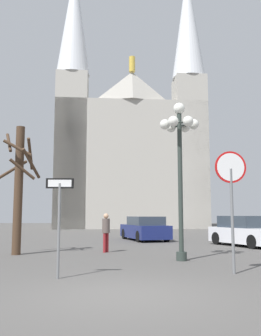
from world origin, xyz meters
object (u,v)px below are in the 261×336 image
(street_lamp, at_px, (180,146))
(pedestrian_walking, at_px, (106,229))
(cathedral, at_px, (129,153))
(bare_tree, at_px, (19,184))
(one_way_arrow_sign, at_px, (59,214))
(parked_car_far_navy, at_px, (145,229))
(stop_sign, at_px, (231,186))
(parked_car_near_white, at_px, (245,232))

(street_lamp, relative_size, pedestrian_walking, 3.44)
(street_lamp, bearing_deg, cathedral, 94.70)
(cathedral, distance_m, bare_tree, 31.95)
(one_way_arrow_sign, distance_m, parked_car_far_navy, 13.83)
(street_lamp, height_order, bare_tree, street_lamp)
(stop_sign, xyz_separation_m, bare_tree, (-7.28, 4.48, 0.40))
(parked_car_near_white, bearing_deg, pedestrian_walking, -153.68)
(bare_tree, bearing_deg, pedestrian_walking, 16.58)
(cathedral, distance_m, street_lamp, 33.34)
(parked_car_far_navy, bearing_deg, stop_sign, -80.34)
(street_lamp, bearing_deg, parked_car_far_navy, 96.29)
(stop_sign, bearing_deg, pedestrian_walking, 125.29)
(cathedral, height_order, street_lamp, cathedral)
(street_lamp, bearing_deg, pedestrian_walking, 135.92)
(parked_car_near_white, bearing_deg, parked_car_far_navy, 141.37)
(stop_sign, distance_m, bare_tree, 8.55)
(one_way_arrow_sign, relative_size, parked_car_far_navy, 0.52)
(stop_sign, bearing_deg, parked_car_far_navy, 99.66)
(one_way_arrow_sign, bearing_deg, stop_sign, 10.59)
(stop_sign, bearing_deg, parked_car_near_white, 72.36)
(stop_sign, height_order, parked_car_far_navy, stop_sign)
(street_lamp, distance_m, parked_car_near_white, 7.86)
(stop_sign, relative_size, street_lamp, 0.60)
(one_way_arrow_sign, height_order, bare_tree, bare_tree)
(parked_car_near_white, bearing_deg, bare_tree, -156.81)
(parked_car_near_white, bearing_deg, cathedral, 103.76)
(one_way_arrow_sign, bearing_deg, street_lamp, 46.49)
(street_lamp, height_order, pedestrian_walking, street_lamp)
(cathedral, bearing_deg, pedestrian_walking, -90.22)
(cathedral, height_order, one_way_arrow_sign, cathedral)
(cathedral, relative_size, stop_sign, 9.80)
(cathedral, distance_m, parked_car_near_white, 28.84)
(parked_car_far_navy, bearing_deg, one_way_arrow_sign, -99.68)
(cathedral, xyz_separation_m, pedestrian_walking, (-0.12, -30.10, -8.14))
(bare_tree, height_order, pedestrian_walking, bare_tree)
(one_way_arrow_sign, distance_m, street_lamp, 5.50)
(one_way_arrow_sign, relative_size, bare_tree, 0.48)
(cathedral, bearing_deg, parked_car_near_white, -76.24)
(cathedral, xyz_separation_m, street_lamp, (2.70, -32.82, -5.17))
(parked_car_far_navy, relative_size, pedestrian_walking, 2.96)
(parked_car_far_navy, bearing_deg, street_lamp, -83.71)
(bare_tree, relative_size, parked_car_near_white, 1.16)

